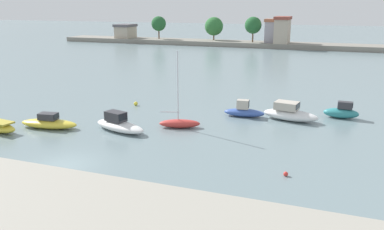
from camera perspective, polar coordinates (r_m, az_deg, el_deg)
The scene contains 10 objects.
ground_plane at distance 28.60m, azimuth -17.79°, elevation -6.84°, with size 400.00×400.00×0.00m, color slate.
moored_boat_1 at distance 37.26m, azimuth -19.73°, elevation -1.06°, with size 5.43×2.48×1.35m.
moored_boat_2 at distance 34.81m, azimuth -10.35°, elevation -1.37°, with size 5.60×3.19×1.65m.
moored_boat_3 at distance 35.20m, azimuth -1.78°, elevation -1.12°, with size 3.77×2.19×6.73m.
moored_boat_4 at distance 38.96m, azimuth 7.42°, elevation 0.52°, with size 4.00×1.63×1.64m.
moored_boat_5 at distance 38.46m, azimuth 13.78°, elevation 0.23°, with size 5.39×2.72×1.74m.
moored_boat_6 at distance 40.69m, azimuth 20.56°, elevation 0.40°, with size 3.24×1.29×1.62m.
mooring_buoy_0 at distance 26.26m, azimuth 13.22°, elevation -8.18°, with size 0.30×0.30×0.30m, color red.
mooring_buoy_4 at distance 43.32m, azimuth -8.02°, elevation 1.62°, with size 0.43×0.43×0.43m, color yellow.
distant_shoreline at distance 103.80m, azimuth 12.73°, elevation 10.56°, with size 117.26×8.42×7.61m.
Camera 1 is at (16.85, -20.58, 10.54)m, focal length 37.39 mm.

